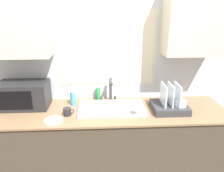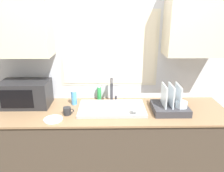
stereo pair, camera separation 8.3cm
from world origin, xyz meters
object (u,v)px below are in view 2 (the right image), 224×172
Objects in this scene: dish_rack at (171,106)px; soap_bottle at (99,93)px; microwave at (26,94)px; mug_near_sink at (67,111)px; spray_bottle at (74,96)px; faucet at (112,88)px; wine_glass at (135,107)px.

dish_rack reaches higher than soap_bottle.
soap_bottle is at bearing 10.46° from microwave.
spray_bottle is at bearing 82.93° from mug_near_sink.
microwave is 4.79× the size of mug_near_sink.
mug_near_sink is at bearing -145.14° from faucet.
wine_glass is at bearing -163.12° from dish_rack.
microwave is 1.56m from dish_rack.
faucet reaches higher than spray_bottle.
spray_bottle is 0.27m from mug_near_sink.
soap_bottle is at bearing 129.87° from wine_glass.
wine_glass is at bearing -50.13° from soap_bottle.
faucet is at bearing 156.47° from dish_rack.
microwave is 3.28× the size of wine_glass.
faucet reaches higher than mug_near_sink.
microwave is at bearing -174.79° from faucet.
wine_glass is at bearing -26.33° from spray_bottle.
wine_glass is (-0.39, -0.12, 0.05)m from dish_rack.
soap_bottle is at bearing 157.74° from faucet.
spray_bottle is (-0.42, -0.06, -0.06)m from faucet.
soap_bottle is 0.58m from wine_glass.
mug_near_sink is at bearing -177.10° from dish_rack.
soap_bottle is at bearing 23.95° from spray_bottle.
microwave is at bearing -169.54° from soap_bottle.
mug_near_sink is (-0.46, -0.32, -0.13)m from faucet.
mug_near_sink is at bearing -97.07° from spray_bottle.
mug_near_sink is (-0.03, -0.26, -0.06)m from spray_bottle.
soap_bottle is (-0.15, 0.06, -0.08)m from faucet.
dish_rack is (1.55, -0.18, -0.08)m from microwave.
wine_glass is (0.37, -0.44, 0.03)m from soap_bottle.
microwave is 1.45× the size of dish_rack.
mug_near_sink is (0.49, -0.23, -0.10)m from microwave.
spray_bottle is 0.30m from soap_bottle.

